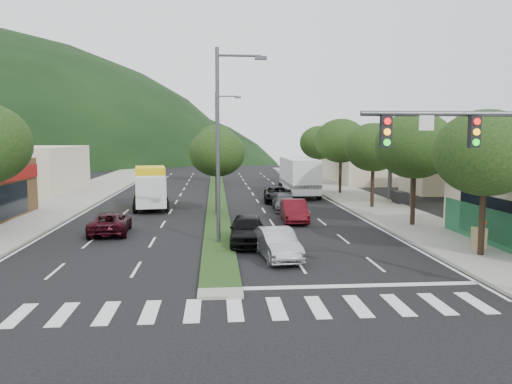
{
  "coord_description": "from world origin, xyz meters",
  "views": [
    {
      "loc": [
        -0.14,
        -17.57,
        5.53
      ],
      "look_at": [
        2.28,
        11.9,
        2.27
      ],
      "focal_mm": 35.0,
      "sensor_mm": 36.0,
      "label": 1
    }
  ],
  "objects": [
    {
      "name": "sidewalk_left",
      "position": [
        -13.0,
        25.0,
        0.07
      ],
      "size": [
        6.0,
        90.0,
        0.15
      ],
      "primitive_type": "cube",
      "color": "gray",
      "rests_on": "ground"
    },
    {
      "name": "car_queue_a",
      "position": [
        1.5,
        7.78,
        0.77
      ],
      "size": [
        2.06,
        4.62,
        1.55
      ],
      "primitive_type": "imported",
      "rotation": [
        0.0,
        0.0,
        -0.05
      ],
      "color": "black",
      "rests_on": "ground"
    },
    {
      "name": "ground",
      "position": [
        0.0,
        0.0,
        0.0
      ],
      "size": [
        160.0,
        160.0,
        0.0
      ],
      "primitive_type": "plane",
      "color": "black",
      "rests_on": "ground"
    },
    {
      "name": "streetlight_mid",
      "position": [
        0.21,
        33.0,
        5.58
      ],
      "size": [
        2.6,
        0.25,
        10.0
      ],
      "color": "#47494C",
      "rests_on": "ground"
    },
    {
      "name": "box_truck",
      "position": [
        -5.18,
        21.61,
        1.51
      ],
      "size": [
        3.2,
        6.72,
        3.19
      ],
      "rotation": [
        0.0,
        0.0,
        3.28
      ],
      "color": "silver",
      "rests_on": "ground"
    },
    {
      "name": "tree_med_near",
      "position": [
        0.0,
        18.0,
        4.43
      ],
      "size": [
        4.0,
        4.0,
        6.02
      ],
      "color": "black",
      "rests_on": "median"
    },
    {
      "name": "tree_r_a",
      "position": [
        12.0,
        4.0,
        4.82
      ],
      "size": [
        4.6,
        4.6,
        6.63
      ],
      "color": "black",
      "rests_on": "sidewalk_right"
    },
    {
      "name": "median",
      "position": [
        0.0,
        28.0,
        0.06
      ],
      "size": [
        1.6,
        56.0,
        0.12
      ],
      "primitive_type": "cube",
      "color": "#1D3513",
      "rests_on": "ground"
    },
    {
      "name": "car_queue_b",
      "position": [
        5.07,
        19.46,
        0.61
      ],
      "size": [
        1.93,
        4.31,
        1.23
      ],
      "primitive_type": "imported",
      "rotation": [
        0.0,
        0.0,
        -0.05
      ],
      "color": "#424247",
      "rests_on": "ground"
    },
    {
      "name": "tree_r_c",
      "position": [
        12.0,
        20.0,
        4.75
      ],
      "size": [
        4.4,
        4.4,
        6.48
      ],
      "color": "black",
      "rests_on": "sidewalk_right"
    },
    {
      "name": "bldg_right_far",
      "position": [
        19.5,
        44.0,
        2.6
      ],
      "size": [
        10.0,
        16.0,
        5.2
      ],
      "primitive_type": "cube",
      "color": "beige",
      "rests_on": "ground"
    },
    {
      "name": "car_queue_d",
      "position": [
        5.12,
        24.46,
        0.66
      ],
      "size": [
        2.54,
        4.89,
        1.32
      ],
      "primitive_type": "imported",
      "rotation": [
        0.0,
        0.0,
        -0.08
      ],
      "color": "black",
      "rests_on": "ground"
    },
    {
      "name": "bldg_left_far",
      "position": [
        -19.0,
        34.0,
        2.3
      ],
      "size": [
        9.0,
        14.0,
        4.6
      ],
      "primitive_type": "cube",
      "color": "beige",
      "rests_on": "ground"
    },
    {
      "name": "tree_med_far",
      "position": [
        0.0,
        44.0,
        5.01
      ],
      "size": [
        4.8,
        4.8,
        6.94
      ],
      "color": "black",
      "rests_on": "median"
    },
    {
      "name": "tree_r_d",
      "position": [
        12.0,
        30.0,
        5.18
      ],
      "size": [
        5.0,
        5.0,
        7.17
      ],
      "color": "black",
      "rests_on": "sidewalk_right"
    },
    {
      "name": "suv_maroon",
      "position": [
        -6.19,
        11.34,
        0.64
      ],
      "size": [
        2.44,
        4.72,
        1.27
      ],
      "primitive_type": "imported",
      "rotation": [
        0.0,
        0.0,
        3.21
      ],
      "color": "black",
      "rests_on": "ground"
    },
    {
      "name": "tree_r_e",
      "position": [
        12.0,
        40.0,
        4.89
      ],
      "size": [
        4.6,
        4.6,
        6.71
      ],
      "color": "black",
      "rests_on": "sidewalk_right"
    },
    {
      "name": "sidewalk_right",
      "position": [
        12.5,
        25.0,
        0.07
      ],
      "size": [
        5.0,
        90.0,
        0.15
      ],
      "primitive_type": "cube",
      "color": "gray",
      "rests_on": "ground"
    },
    {
      "name": "streetlight_near",
      "position": [
        0.21,
        8.0,
        5.58
      ],
      "size": [
        2.6,
        0.25,
        10.0
      ],
      "color": "#47494C",
      "rests_on": "ground"
    },
    {
      "name": "tree_r_b",
      "position": [
        12.0,
        12.0,
        5.04
      ],
      "size": [
        4.8,
        4.8,
        6.94
      ],
      "color": "black",
      "rests_on": "sidewalk_right"
    },
    {
      "name": "gas_canopy",
      "position": [
        19.0,
        22.0,
        4.65
      ],
      "size": [
        12.2,
        8.2,
        5.25
      ],
      "color": "silver",
      "rests_on": "ground"
    },
    {
      "name": "crosswalk",
      "position": [
        0.0,
        -2.0,
        0.01
      ],
      "size": [
        19.0,
        2.2,
        0.01
      ],
      "primitive_type": "cube",
      "color": "silver",
      "rests_on": "ground"
    },
    {
      "name": "sedan_silver",
      "position": [
        2.66,
        4.64,
        0.69
      ],
      "size": [
        1.95,
        4.31,
        1.37
      ],
      "primitive_type": "imported",
      "rotation": [
        0.0,
        0.0,
        0.12
      ],
      "color": "#A9ACB1",
      "rests_on": "ground"
    },
    {
      "name": "traffic_signal",
      "position": [
        9.03,
        -1.54,
        4.65
      ],
      "size": [
        6.12,
        0.4,
        7.0
      ],
      "color": "#47494C",
      "rests_on": "ground"
    },
    {
      "name": "car_queue_c",
      "position": [
        5.0,
        14.46,
        0.73
      ],
      "size": [
        1.73,
        4.47,
        1.45
      ],
      "primitive_type": "imported",
      "rotation": [
        0.0,
        0.0,
        -0.04
      ],
      "color": "#4C0C13",
      "rests_on": "ground"
    },
    {
      "name": "a_frame_sign",
      "position": [
        12.48,
        5.04,
        0.78
      ],
      "size": [
        0.82,
        0.88,
        1.43
      ],
      "rotation": [
        0.0,
        0.0,
        -0.31
      ],
      "color": "tan",
      "rests_on": "sidewalk_right"
    },
    {
      "name": "motorhome",
      "position": [
        7.81,
        29.3,
        1.88
      ],
      "size": [
        2.97,
        9.23,
        3.53
      ],
      "rotation": [
        0.0,
        0.0,
        -0.01
      ],
      "color": "silver",
      "rests_on": "ground"
    }
  ]
}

